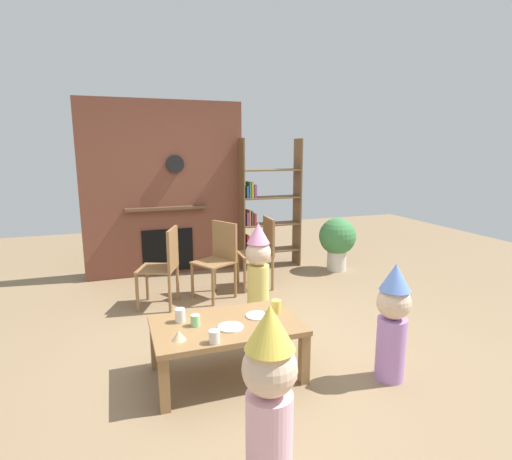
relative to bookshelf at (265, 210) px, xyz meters
name	(u,v)px	position (x,y,z in m)	size (l,w,h in m)	color
ground_plane	(255,349)	(-0.99, -2.40, -0.87)	(12.00, 12.00, 0.00)	#846B4C
brick_fireplace_feature	(165,190)	(-1.42, 0.20, 0.33)	(2.20, 0.28, 2.40)	brown
bookshelf	(265,210)	(0.00, 0.00, 0.00)	(0.90, 0.28, 1.90)	brown
coffee_table	(227,331)	(-1.34, -2.73, -0.49)	(1.13, 0.69, 0.44)	olive
paper_cup_near_left	(276,306)	(-0.90, -2.66, -0.38)	(0.08, 0.08, 0.11)	#F2CC4C
paper_cup_near_right	(214,337)	(-1.50, -3.01, -0.39)	(0.08, 0.08, 0.09)	silver
paper_cup_center	(195,320)	(-1.57, -2.70, -0.39)	(0.07, 0.07, 0.09)	#8CD18C
paper_cup_far_left	(180,315)	(-1.67, -2.58, -0.38)	(0.08, 0.08, 0.11)	silver
paper_plate_front	(231,327)	(-1.33, -2.82, -0.42)	(0.19, 0.19, 0.01)	white
paper_plate_rear	(257,316)	(-1.07, -2.68, -0.42)	(0.19, 0.19, 0.01)	white
birthday_cake_slice	(179,335)	(-1.73, -2.89, -0.40)	(0.10, 0.10, 0.07)	#EAC68C
table_fork	(272,329)	(-1.05, -2.94, -0.43)	(0.15, 0.02, 0.01)	silver
child_with_cone_hat	(269,395)	(-1.42, -3.87, -0.33)	(0.28, 0.28, 1.02)	#EAB2C6
child_in_pink	(393,319)	(-0.16, -3.19, -0.38)	(0.26, 0.26, 0.93)	#B27FCC
child_by_the_chairs	(258,266)	(-0.68, -1.62, -0.34)	(0.27, 0.27, 0.99)	#E0CC66
dining_chair_left	(165,262)	(-1.60, -1.10, -0.36)	(0.52, 0.52, 0.90)	olive
dining_chair_middle	(219,255)	(-0.95, -0.99, -0.36)	(0.54, 0.54, 0.90)	olive
dining_chair_right	(262,248)	(-0.35, -0.83, -0.36)	(0.42, 0.42, 0.90)	olive
potted_plant_tall	(337,239)	(0.94, -0.50, -0.40)	(0.53, 0.53, 0.77)	beige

